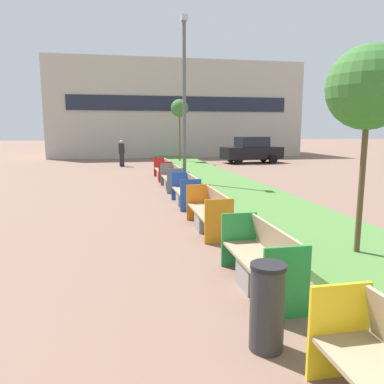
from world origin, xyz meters
name	(u,v)px	position (x,y,z in m)	size (l,w,h in m)	color
planter_grass_strip	(272,208)	(3.20, 12.00, 0.09)	(2.80, 120.00, 0.18)	#4C7A38
building_backdrop	(173,111)	(4.00, 37.84, 4.07)	(21.80, 8.94, 8.15)	#B2AD9E
bench_green_frame	(261,264)	(0.94, 7.04, 0.36)	(0.65, 1.94, 0.94)	gray
bench_orange_frame	(209,215)	(0.94, 10.37, 0.37)	(0.65, 2.15, 0.94)	gray
bench_blue_frame	(186,194)	(0.94, 13.43, 0.36)	(0.65, 1.92, 0.94)	gray
bench_grey_frame	(172,180)	(0.94, 16.69, 0.37)	(0.65, 2.21, 0.94)	gray
bench_red_frame	(163,171)	(0.94, 19.79, 0.38)	(0.65, 2.36, 0.94)	gray
litter_bin	(267,307)	(0.42, 5.52, 0.48)	(0.38, 0.38, 0.96)	#2D2D30
street_lamp_post	(184,94)	(1.55, 17.33, 3.76)	(0.24, 0.44, 6.76)	#56595B
sapling_tree_near	(369,88)	(3.06, 7.80, 3.03)	(1.41, 1.41, 3.75)	brown
sapling_tree_far	(180,109)	(3.06, 28.07, 3.78)	(1.21, 1.21, 4.43)	brown
pedestrian_walking	(122,153)	(-0.98, 26.61, 0.86)	(0.53, 0.24, 1.70)	#232633
parked_car_distant	(252,150)	(8.15, 27.47, 0.91)	(4.37, 2.23, 1.86)	black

